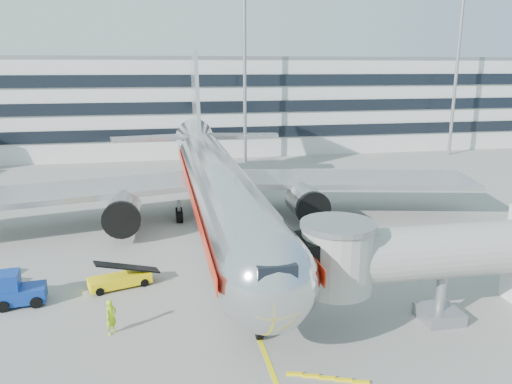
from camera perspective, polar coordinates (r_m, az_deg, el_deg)
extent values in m
plane|color=gray|center=(34.77, -2.30, -9.79)|extent=(180.00, 180.00, 0.00)
cube|color=yellow|center=(44.01, -4.32, -4.56)|extent=(0.25, 70.00, 0.01)
cylinder|color=silver|center=(40.92, -4.09, 0.12)|extent=(5.00, 36.00, 5.00)
sphere|color=silver|center=(24.07, 1.34, -10.15)|extent=(5.00, 5.00, 5.00)
cone|color=silver|center=(63.28, -6.71, 5.62)|extent=(5.00, 10.00, 5.00)
cube|color=black|center=(22.28, 2.19, -9.07)|extent=(1.80, 1.20, 0.90)
cube|color=#B7B7BC|center=(49.47, 10.22, 1.44)|extent=(24.95, 12.07, 0.50)
cube|color=#B7B7BC|center=(46.90, -20.91, 0.02)|extent=(24.95, 12.07, 0.50)
cylinder|color=#99999E|center=(44.94, 5.80, -1.27)|extent=(3.00, 4.20, 3.00)
cylinder|color=#99999E|center=(43.21, -14.97, -2.32)|extent=(3.00, 4.20, 3.00)
cylinder|color=black|center=(43.11, 6.57, -1.96)|extent=(3.10, 0.50, 3.10)
cylinder|color=black|center=(41.30, -15.14, -3.10)|extent=(3.10, 0.50, 3.10)
cube|color=#B7B7BC|center=(63.28, -6.86, 9.63)|extent=(0.45, 9.39, 13.72)
cube|color=#B7B7BC|center=(64.82, -1.92, 6.45)|extent=(10.41, 4.94, 0.35)
cube|color=#B7B7BC|center=(64.01, -11.74, 6.06)|extent=(10.41, 4.94, 0.35)
cylinder|color=gray|center=(27.30, 0.36, -14.77)|extent=(0.24, 0.24, 1.80)
cylinder|color=black|center=(27.52, 0.36, -15.59)|extent=(0.35, 0.90, 0.90)
cylinder|color=gray|center=(47.93, -1.12, -1.70)|extent=(0.30, 0.30, 2.00)
cylinder|color=gray|center=(47.29, -8.78, -2.09)|extent=(0.30, 0.30, 2.00)
cube|color=red|center=(41.22, -0.62, 0.69)|extent=(0.06, 38.00, 0.90)
cube|color=red|center=(40.63, -7.63, 0.36)|extent=(0.06, 38.00, 0.90)
cylinder|color=#A8A8A3|center=(29.66, 20.80, -6.32)|extent=(13.00, 3.00, 3.00)
cylinder|color=#A8A8A3|center=(26.96, 9.23, -7.59)|extent=(3.80, 3.80, 3.40)
cylinder|color=gray|center=(26.32, 9.40, -3.75)|extent=(4.00, 4.00, 0.30)
cube|color=black|center=(26.56, 6.58, -7.85)|extent=(1.40, 2.60, 2.60)
cylinder|color=gray|center=(30.63, 20.37, -10.89)|extent=(0.56, 0.56, 3.20)
cube|color=gray|center=(31.16, 20.17, -12.98)|extent=(2.20, 2.20, 0.70)
cylinder|color=black|center=(30.73, 18.69, -13.25)|extent=(0.35, 0.70, 0.70)
cylinder|color=black|center=(31.61, 21.60, -12.71)|extent=(0.35, 0.70, 0.70)
cube|color=silver|center=(89.78, -8.17, 9.82)|extent=(150.00, 24.00, 15.00)
cube|color=black|center=(78.11, -7.58, 6.62)|extent=(150.00, 0.30, 1.80)
cube|color=black|center=(77.70, -7.67, 9.55)|extent=(150.00, 0.30, 1.80)
cube|color=black|center=(77.48, -7.77, 12.49)|extent=(150.00, 0.30, 1.80)
cube|color=gray|center=(89.54, -8.35, 14.80)|extent=(150.00, 24.00, 0.60)
cylinder|color=gray|center=(74.53, -1.29, 12.94)|extent=(0.50, 0.50, 25.00)
cylinder|color=gray|center=(87.06, 21.89, 12.13)|extent=(0.50, 0.50, 25.00)
cube|color=yellow|center=(34.40, -15.29, -9.68)|extent=(4.20, 2.53, 0.63)
cube|color=black|center=(34.09, -15.38, -8.43)|extent=(4.26, 2.16, 1.38)
cylinder|color=black|center=(34.83, -17.84, -9.97)|extent=(0.59, 0.40, 0.54)
cylinder|color=black|center=(33.69, -17.44, -10.78)|extent=(0.59, 0.40, 0.54)
cylinder|color=black|center=(35.35, -13.21, -9.28)|extent=(0.59, 0.40, 0.54)
cylinder|color=black|center=(34.23, -12.65, -10.05)|extent=(0.59, 0.40, 0.54)
cube|color=navy|center=(34.09, -25.26, -10.52)|extent=(2.99, 1.91, 0.91)
cube|color=navy|center=(33.84, -26.45, -9.15)|extent=(1.37, 1.64, 1.11)
cube|color=black|center=(33.71, -26.52, -8.60)|extent=(1.25, 1.43, 0.10)
cylinder|color=black|center=(35.05, -26.54, -10.53)|extent=(0.74, 0.38, 0.71)
cylinder|color=black|center=(33.69, -26.93, -11.58)|extent=(0.74, 0.38, 0.71)
cylinder|color=black|center=(34.76, -23.54, -10.40)|extent=(0.74, 0.38, 0.71)
cylinder|color=black|center=(33.39, -23.80, -11.45)|extent=(0.74, 0.38, 0.71)
imported|color=#A7E117|center=(28.83, -16.22, -13.55)|extent=(0.82, 0.84, 1.95)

